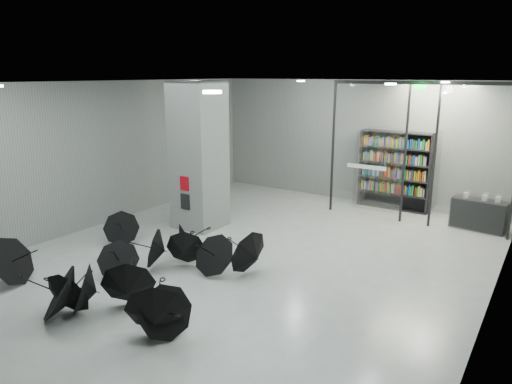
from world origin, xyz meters
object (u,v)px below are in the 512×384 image
Objects in this scene: shop_counter at (479,214)px; column at (199,156)px; umbrella_cluster at (137,276)px; bookshelf at (395,171)px.

column is at bearing -142.30° from shop_counter.
column reaches higher than umbrella_cluster.
umbrella_cluster is (1.58, -3.84, -1.70)m from column.
column reaches higher than bookshelf.
umbrella_cluster reaches higher than shop_counter.
bookshelf is 1.75× the size of shop_counter.
bookshelf is at bearing 74.34° from umbrella_cluster.
bookshelf is (3.98, 4.75, -0.77)m from column.
bookshelf reaches higher than shop_counter.
bookshelf is at bearing 170.28° from shop_counter.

